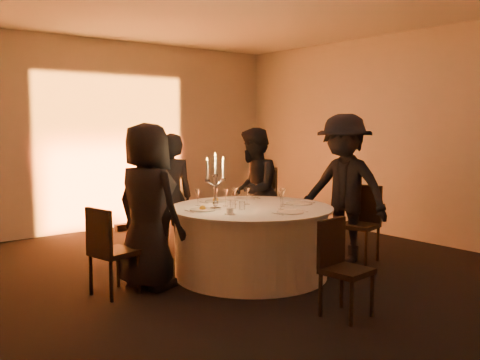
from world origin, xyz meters
TOP-DOWN VIEW (x-y plane):
  - floor at (0.00, 0.00)m, footprint 7.00×7.00m
  - wall_back at (0.00, 3.50)m, footprint 7.00×0.00m
  - wall_right at (3.00, 0.00)m, footprint 0.00×7.00m
  - uplighter_fixture at (0.00, 3.20)m, footprint 0.25×0.12m
  - banquet_table at (0.00, 0.00)m, footprint 1.80×1.80m
  - chair_left at (-1.56, 0.30)m, footprint 0.46×0.45m
  - chair_back_left at (-0.40, 1.58)m, footprint 0.54×0.54m
  - chair_back_right at (1.27, 1.21)m, footprint 0.65×0.65m
  - chair_right at (1.48, -0.34)m, footprint 0.49×0.49m
  - chair_front at (-0.17, -1.44)m, footprint 0.41×0.41m
  - guest_left at (-1.11, 0.31)m, footprint 0.74×0.94m
  - guest_back_left at (-0.35, 1.14)m, footprint 0.66×0.53m
  - guest_back_right at (0.71, 0.82)m, footprint 1.00×0.98m
  - guest_right at (1.26, -0.23)m, footprint 0.87×1.26m
  - plate_left at (-0.56, 0.13)m, footprint 0.36×0.27m
  - plate_back_left at (-0.09, 0.55)m, footprint 0.35×0.25m
  - plate_back_right at (0.31, 0.50)m, footprint 0.36×0.24m
  - plate_right at (0.56, -0.18)m, footprint 0.36×0.30m
  - plate_front at (0.05, -0.56)m, footprint 0.36×0.28m
  - coffee_cup at (-0.48, -0.25)m, footprint 0.11×0.11m
  - candelabra at (-0.42, 0.09)m, footprint 0.26×0.12m
  - wine_glass_a at (-0.25, 0.33)m, footprint 0.07×0.07m
  - wine_glass_b at (0.06, 0.15)m, footprint 0.07×0.07m
  - wine_glass_c at (0.28, -0.19)m, footprint 0.07×0.07m
  - wine_glass_d at (-0.20, 0.20)m, footprint 0.07×0.07m
  - wine_glass_e at (0.37, -0.12)m, footprint 0.07×0.07m
  - wine_glass_f at (-0.04, 0.25)m, footprint 0.07×0.07m
  - wine_glass_g at (-0.43, 0.41)m, footprint 0.07×0.07m
  - wine_glass_h at (0.13, -0.34)m, footprint 0.07×0.07m
  - tumbler_a at (-0.21, -0.10)m, footprint 0.07×0.07m
  - tumbler_b at (-0.25, 0.01)m, footprint 0.07×0.07m

SIDE VIEW (x-z plane):
  - floor at x=0.00m, z-range 0.00..0.00m
  - uplighter_fixture at x=0.00m, z-range 0.00..0.10m
  - banquet_table at x=0.00m, z-range 0.00..0.77m
  - chair_front at x=-0.17m, z-range 0.05..0.90m
  - chair_left at x=-1.56m, z-range 0.05..0.93m
  - chair_right at x=1.48m, z-range 0.06..0.99m
  - chair_back_left at x=-0.40m, z-range 0.07..1.10m
  - chair_back_right at x=1.27m, z-range 0.07..1.12m
  - plate_back_right at x=0.31m, z-range 0.77..0.78m
  - plate_front at x=0.05m, z-range 0.77..0.78m
  - plate_right at x=0.56m, z-range 0.77..0.78m
  - guest_back_left at x=-0.35m, z-range 0.00..1.56m
  - plate_left at x=-0.56m, z-range 0.75..0.83m
  - plate_back_left at x=-0.09m, z-range 0.75..0.83m
  - coffee_cup at x=-0.48m, z-range 0.77..0.83m
  - tumbler_a at x=-0.21m, z-range 0.77..0.86m
  - tumbler_b at x=-0.25m, z-range 0.77..0.86m
  - guest_back_right at x=0.71m, z-range 0.00..1.63m
  - guest_left at x=-1.11m, z-range 0.00..1.69m
  - guest_right at x=1.26m, z-range 0.00..1.80m
  - wine_glass_a at x=-0.25m, z-range 0.81..1.00m
  - wine_glass_b at x=0.06m, z-range 0.81..1.00m
  - wine_glass_c at x=0.28m, z-range 0.81..1.00m
  - wine_glass_d at x=-0.20m, z-range 0.81..1.00m
  - wine_glass_e at x=0.37m, z-range 0.81..1.00m
  - wine_glass_f at x=-0.04m, z-range 0.81..1.00m
  - wine_glass_g at x=-0.43m, z-range 0.81..1.00m
  - wine_glass_h at x=0.13m, z-range 0.81..1.00m
  - candelabra at x=-0.42m, z-range 0.68..1.29m
  - wall_back at x=0.00m, z-range -2.00..5.00m
  - wall_right at x=3.00m, z-range -2.00..5.00m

